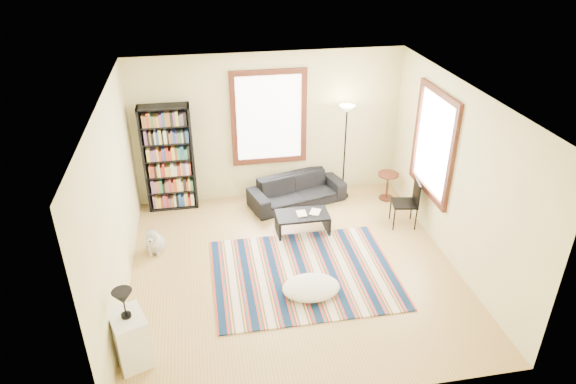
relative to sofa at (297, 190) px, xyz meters
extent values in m
cube|color=tan|center=(-0.45, -2.05, -0.31)|extent=(5.00, 5.00, 0.10)
cube|color=white|center=(-0.45, -2.05, 2.59)|extent=(5.00, 5.00, 0.10)
cube|color=beige|center=(-0.45, 0.50, 1.14)|extent=(5.00, 0.10, 2.80)
cube|color=beige|center=(-0.45, -4.60, 1.14)|extent=(5.00, 0.10, 2.80)
cube|color=beige|center=(-3.00, -2.05, 1.14)|extent=(0.10, 5.00, 2.80)
cube|color=beige|center=(2.10, -2.05, 1.14)|extent=(0.10, 5.00, 2.80)
cube|color=white|center=(-0.45, 0.42, 1.34)|extent=(1.20, 0.06, 1.60)
cube|color=white|center=(2.02, -1.25, 1.34)|extent=(0.06, 1.20, 1.60)
cube|color=#0D2341|center=(-0.32, -2.21, -0.25)|extent=(2.78, 2.23, 0.02)
imported|color=black|center=(0.00, 0.00, 0.00)|extent=(1.18, 1.94, 0.53)
cube|color=black|center=(-2.32, 0.27, 0.74)|extent=(0.90, 0.30, 2.00)
cube|color=black|center=(-0.10, -1.03, -0.08)|extent=(0.91, 0.51, 0.36)
imported|color=beige|center=(-0.20, -1.03, 0.11)|extent=(0.17, 0.22, 0.02)
imported|color=beige|center=(0.05, -0.98, 0.10)|extent=(0.25, 0.28, 0.02)
ellipsoid|color=silver|center=(-0.31, -2.68, -0.16)|extent=(1.03, 0.92, 0.21)
cylinder|color=#4D1E13|center=(1.75, -0.15, 0.01)|extent=(0.52, 0.52, 0.54)
cube|color=black|center=(1.70, -1.11, 0.17)|extent=(0.48, 0.47, 0.86)
cube|color=white|center=(-2.75, -3.53, 0.09)|extent=(0.53, 0.60, 0.70)
camera|label=1|loc=(-1.69, -8.42, 4.62)|focal=32.00mm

